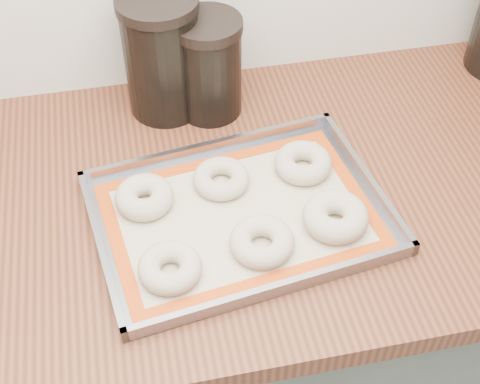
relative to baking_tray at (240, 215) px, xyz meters
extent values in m
cube|color=#586055|center=(0.22, 0.07, -0.48)|extent=(3.00, 0.65, 0.86)
cube|color=brown|center=(0.22, 0.07, -0.03)|extent=(3.06, 0.68, 0.04)
cube|color=gray|center=(0.00, 0.00, 0.00)|extent=(0.50, 0.39, 0.00)
cube|color=gray|center=(-0.02, 0.16, 0.01)|extent=(0.46, 0.07, 0.02)
cube|color=gray|center=(0.02, -0.16, 0.01)|extent=(0.46, 0.07, 0.02)
cube|color=gray|center=(-0.22, -0.03, 0.01)|extent=(0.06, 0.33, 0.02)
cube|color=gray|center=(0.22, 0.03, 0.01)|extent=(0.06, 0.33, 0.02)
cube|color=#C6B793|center=(0.00, 0.00, 0.00)|extent=(0.46, 0.35, 0.00)
cube|color=#C5410D|center=(-0.02, 0.13, 0.00)|extent=(0.42, 0.08, 0.00)
cube|color=#C5410D|center=(0.02, -0.13, 0.00)|extent=(0.42, 0.08, 0.00)
cube|color=#C5410D|center=(-0.20, -0.03, 0.00)|extent=(0.06, 0.25, 0.00)
cube|color=#C5410D|center=(0.20, 0.03, 0.00)|extent=(0.06, 0.25, 0.00)
torus|color=#C1B095|center=(-0.12, -0.09, 0.01)|extent=(0.10, 0.10, 0.03)
torus|color=#C1B095|center=(0.02, -0.07, 0.01)|extent=(0.11, 0.11, 0.03)
torus|color=#C1B095|center=(0.14, -0.05, 0.02)|extent=(0.11, 0.11, 0.04)
torus|color=#C1B095|center=(-0.15, 0.05, 0.02)|extent=(0.12, 0.12, 0.04)
torus|color=#C1B095|center=(-0.02, 0.07, 0.01)|extent=(0.11, 0.11, 0.03)
torus|color=#C1B095|center=(0.13, 0.08, 0.01)|extent=(0.12, 0.12, 0.03)
cylinder|color=black|center=(-0.08, 0.31, 0.10)|extent=(0.14, 0.14, 0.21)
cylinder|color=black|center=(-0.08, 0.31, 0.21)|extent=(0.14, 0.14, 0.02)
cylinder|color=black|center=(0.00, 0.28, 0.08)|extent=(0.12, 0.12, 0.17)
cylinder|color=black|center=(0.00, 0.28, 0.17)|extent=(0.12, 0.12, 0.02)
camera|label=1|loc=(-0.15, -0.70, 0.80)|focal=50.00mm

